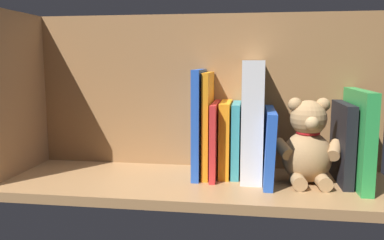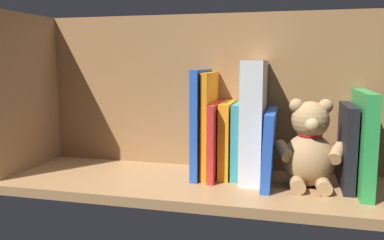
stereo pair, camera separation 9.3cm
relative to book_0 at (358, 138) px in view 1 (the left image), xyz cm
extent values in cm
cube|color=#A87A4C|center=(37.65, 1.97, -11.90)|extent=(93.09, 31.48, 2.20)
cube|color=#9B6C3F|center=(37.65, -11.52, 9.19)|extent=(93.09, 1.50, 39.99)
cube|color=#A87A4C|center=(82.19, 1.97, 9.19)|extent=(2.40, 25.48, 39.99)
cube|color=green|center=(0.00, 0.00, 0.00)|extent=(2.66, 20.74, 21.61)
cube|color=black|center=(2.89, -1.87, -1.58)|extent=(2.29, 17.00, 18.44)
ellipsoid|color=tan|center=(11.01, 0.36, -4.81)|extent=(12.08, 10.97, 11.98)
sphere|color=tan|center=(11.01, 0.36, 4.27)|extent=(8.24, 8.24, 8.24)
sphere|color=tan|center=(7.93, 0.14, 7.35)|extent=(3.18, 3.18, 3.18)
sphere|color=tan|center=(14.09, 0.58, 7.35)|extent=(3.18, 3.18, 3.18)
sphere|color=tan|center=(10.76, 3.85, 3.65)|extent=(3.18, 3.18, 3.18)
cylinder|color=tan|center=(5.23, 1.44, -2.72)|extent=(4.31, 6.43, 4.43)
cylinder|color=tan|center=(16.58, 2.26, -2.72)|extent=(4.97, 6.52, 4.43)
cylinder|color=tan|center=(7.96, 5.24, -9.21)|extent=(3.50, 4.71, 3.18)
cylinder|color=tan|center=(13.34, 5.63, -9.21)|extent=(3.50, 4.71, 3.18)
torus|color=red|center=(11.01, 0.36, 0.99)|extent=(5.84, 5.84, 0.94)
cube|color=blue|center=(19.76, -0.33, -2.39)|extent=(2.65, 20.08, 16.89)
cube|color=silver|center=(23.68, -2.09, 3.25)|extent=(4.92, 16.36, 28.10)
cube|color=teal|center=(27.51, -3.83, -1.85)|extent=(1.89, 13.08, 17.90)
cube|color=orange|center=(30.13, -3.70, -1.73)|extent=(2.51, 13.33, 18.14)
cube|color=red|center=(32.51, -2.25, -1.78)|extent=(1.43, 16.24, 18.05)
cube|color=orange|center=(34.42, -3.01, 1.82)|extent=(1.61, 14.72, 25.25)
cube|color=blue|center=(36.54, -2.51, 2.18)|extent=(1.84, 15.73, 25.97)
camera|label=1|loc=(24.19, 92.73, 16.88)|focal=37.12mm
camera|label=2|loc=(15.11, 90.91, 16.88)|focal=37.12mm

